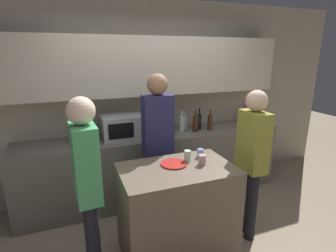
{
  "coord_description": "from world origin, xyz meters",
  "views": [
    {
      "loc": [
        -1.06,
        -1.86,
        1.99
      ],
      "look_at": [
        -0.16,
        0.51,
        1.28
      ],
      "focal_mm": 28.0,
      "sensor_mm": 36.0,
      "label": 1
    }
  ],
  "objects_px": {
    "bottle_4": "(199,121)",
    "bottle_3": "(195,123)",
    "potted_plant": "(246,112)",
    "person_center": "(87,178)",
    "plate_on_island": "(174,164)",
    "cup_1": "(200,153)",
    "bottle_0": "(172,124)",
    "toaster": "(85,135)",
    "microwave": "(122,127)",
    "bottle_2": "(184,123)",
    "cup_2": "(202,160)",
    "bottle_5": "(210,122)",
    "bottle_1": "(182,124)",
    "cup_0": "(187,156)",
    "person_right": "(158,136)",
    "person_left": "(252,154)"
  },
  "relations": [
    {
      "from": "bottle_4",
      "to": "person_center",
      "type": "bearing_deg",
      "value": -144.01
    },
    {
      "from": "cup_0",
      "to": "person_center",
      "type": "bearing_deg",
      "value": -170.47
    },
    {
      "from": "potted_plant",
      "to": "bottle_3",
      "type": "relative_size",
      "value": 1.29
    },
    {
      "from": "bottle_0",
      "to": "person_center",
      "type": "bearing_deg",
      "value": -135.19
    },
    {
      "from": "bottle_2",
      "to": "person_left",
      "type": "bearing_deg",
      "value": -80.89
    },
    {
      "from": "cup_1",
      "to": "bottle_0",
      "type": "bearing_deg",
      "value": 85.27
    },
    {
      "from": "cup_2",
      "to": "potted_plant",
      "type": "bearing_deg",
      "value": 40.02
    },
    {
      "from": "toaster",
      "to": "bottle_0",
      "type": "bearing_deg",
      "value": 1.7
    },
    {
      "from": "potted_plant",
      "to": "toaster",
      "type": "bearing_deg",
      "value": 180.0
    },
    {
      "from": "bottle_5",
      "to": "bottle_1",
      "type": "bearing_deg",
      "value": 168.71
    },
    {
      "from": "bottle_5",
      "to": "plate_on_island",
      "type": "distance_m",
      "value": 1.36
    },
    {
      "from": "person_left",
      "to": "microwave",
      "type": "bearing_deg",
      "value": 46.35
    },
    {
      "from": "microwave",
      "to": "cup_1",
      "type": "xyz_separation_m",
      "value": [
        0.63,
        -0.98,
        -0.09
      ]
    },
    {
      "from": "plate_on_island",
      "to": "cup_1",
      "type": "height_order",
      "value": "cup_1"
    },
    {
      "from": "plate_on_island",
      "to": "person_left",
      "type": "distance_m",
      "value": 0.84
    },
    {
      "from": "bottle_3",
      "to": "plate_on_island",
      "type": "relative_size",
      "value": 1.18
    },
    {
      "from": "microwave",
      "to": "person_center",
      "type": "relative_size",
      "value": 0.31
    },
    {
      "from": "bottle_0",
      "to": "bottle_1",
      "type": "height_order",
      "value": "same"
    },
    {
      "from": "bottle_4",
      "to": "toaster",
      "type": "bearing_deg",
      "value": 179.89
    },
    {
      "from": "microwave",
      "to": "person_right",
      "type": "distance_m",
      "value": 0.62
    },
    {
      "from": "toaster",
      "to": "person_right",
      "type": "relative_size",
      "value": 0.15
    },
    {
      "from": "toaster",
      "to": "person_left",
      "type": "xyz_separation_m",
      "value": [
        1.59,
        -1.18,
        -0.04
      ]
    },
    {
      "from": "bottle_1",
      "to": "bottle_4",
      "type": "height_order",
      "value": "bottle_4"
    },
    {
      "from": "toaster",
      "to": "cup_0",
      "type": "height_order",
      "value": "toaster"
    },
    {
      "from": "bottle_2",
      "to": "person_left",
      "type": "distance_m",
      "value": 1.28
    },
    {
      "from": "toaster",
      "to": "plate_on_island",
      "type": "distance_m",
      "value": 1.31
    },
    {
      "from": "cup_0",
      "to": "person_center",
      "type": "relative_size",
      "value": 0.07
    },
    {
      "from": "bottle_1",
      "to": "person_left",
      "type": "xyz_separation_m",
      "value": [
        0.29,
        -1.17,
        -0.06
      ]
    },
    {
      "from": "microwave",
      "to": "cup_1",
      "type": "relative_size",
      "value": 5.89
    },
    {
      "from": "cup_1",
      "to": "cup_2",
      "type": "xyz_separation_m",
      "value": [
        -0.07,
        -0.18,
        0.01
      ]
    },
    {
      "from": "plate_on_island",
      "to": "person_right",
      "type": "relative_size",
      "value": 0.15
    },
    {
      "from": "bottle_0",
      "to": "bottle_5",
      "type": "height_order",
      "value": "bottle_5"
    },
    {
      "from": "toaster",
      "to": "bottle_4",
      "type": "xyz_separation_m",
      "value": [
        1.58,
        -0.0,
        0.03
      ]
    },
    {
      "from": "bottle_1",
      "to": "cup_0",
      "type": "height_order",
      "value": "bottle_1"
    },
    {
      "from": "bottle_5",
      "to": "cup_2",
      "type": "relative_size",
      "value": 3.08
    },
    {
      "from": "toaster",
      "to": "person_right",
      "type": "bearing_deg",
      "value": -35.02
    },
    {
      "from": "microwave",
      "to": "bottle_2",
      "type": "height_order",
      "value": "microwave"
    },
    {
      "from": "bottle_4",
      "to": "cup_0",
      "type": "distance_m",
      "value": 1.23
    },
    {
      "from": "bottle_0",
      "to": "person_center",
      "type": "height_order",
      "value": "person_center"
    },
    {
      "from": "bottle_3",
      "to": "bottle_5",
      "type": "xyz_separation_m",
      "value": [
        0.23,
        -0.01,
        -0.0
      ]
    },
    {
      "from": "bottle_4",
      "to": "bottle_3",
      "type": "bearing_deg",
      "value": -141.32
    },
    {
      "from": "bottle_3",
      "to": "cup_0",
      "type": "relative_size",
      "value": 2.64
    },
    {
      "from": "toaster",
      "to": "cup_1",
      "type": "bearing_deg",
      "value": -41.78
    },
    {
      "from": "bottle_0",
      "to": "cup_1",
      "type": "height_order",
      "value": "bottle_0"
    },
    {
      "from": "potted_plant",
      "to": "person_center",
      "type": "relative_size",
      "value": 0.24
    },
    {
      "from": "plate_on_island",
      "to": "cup_2",
      "type": "height_order",
      "value": "cup_2"
    },
    {
      "from": "bottle_0",
      "to": "plate_on_island",
      "type": "bearing_deg",
      "value": -110.84
    },
    {
      "from": "microwave",
      "to": "toaster",
      "type": "distance_m",
      "value": 0.47
    },
    {
      "from": "bottle_1",
      "to": "bottle_3",
      "type": "bearing_deg",
      "value": -21.79
    },
    {
      "from": "bottle_4",
      "to": "cup_2",
      "type": "distance_m",
      "value": 1.28
    }
  ]
}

